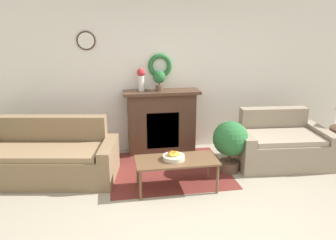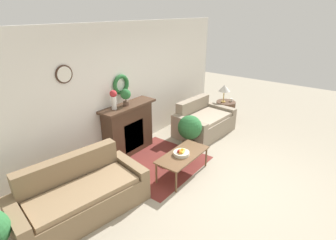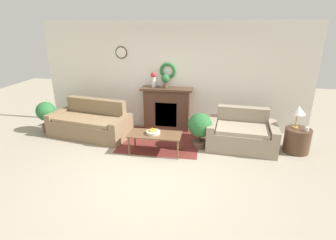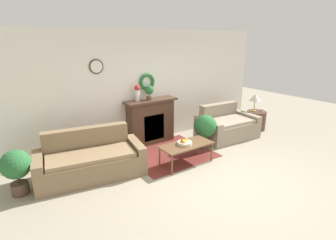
% 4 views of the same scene
% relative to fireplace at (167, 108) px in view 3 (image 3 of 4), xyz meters
% --- Properties ---
extents(ground_plane, '(16.00, 16.00, 0.00)m').
position_rel_fireplace_xyz_m(ground_plane, '(0.13, -2.40, -0.56)').
color(ground_plane, '#9E937F').
extents(floor_rug, '(1.81, 1.61, 0.01)m').
position_rel_fireplace_xyz_m(floor_rug, '(-0.01, -0.78, -0.55)').
color(floor_rug, maroon).
rests_on(floor_rug, ground_plane).
extents(wall_back, '(6.80, 0.14, 2.70)m').
position_rel_fireplace_xyz_m(wall_back, '(0.13, 0.21, 0.80)').
color(wall_back, white).
rests_on(wall_back, ground_plane).
extents(fireplace, '(1.30, 0.41, 1.10)m').
position_rel_fireplace_xyz_m(fireplace, '(0.00, 0.00, 0.00)').
color(fireplace, '#4C3323').
rests_on(fireplace, ground_plane).
extents(couch_left, '(2.06, 1.19, 0.86)m').
position_rel_fireplace_xyz_m(couch_left, '(-1.78, -0.74, -0.26)').
color(couch_left, '#846B4C').
rests_on(couch_left, ground_plane).
extents(loveseat_right, '(1.54, 1.08, 0.83)m').
position_rel_fireplace_xyz_m(loveseat_right, '(1.82, -0.79, -0.26)').
color(loveseat_right, gray).
rests_on(loveseat_right, ground_plane).
extents(coffee_table, '(1.11, 0.51, 0.44)m').
position_rel_fireplace_xyz_m(coffee_table, '(-0.01, -1.41, -0.16)').
color(coffee_table, brown).
rests_on(coffee_table, ground_plane).
extents(fruit_bowl, '(0.30, 0.30, 0.12)m').
position_rel_fireplace_xyz_m(fruit_bowl, '(-0.05, -1.40, -0.08)').
color(fruit_bowl, beige).
rests_on(fruit_bowl, coffee_table).
extents(side_table_by_loveseat, '(0.53, 0.53, 0.53)m').
position_rel_fireplace_xyz_m(side_table_by_loveseat, '(2.98, -0.84, -0.29)').
color(side_table_by_loveseat, '#4C3323').
rests_on(side_table_by_loveseat, ground_plane).
extents(table_lamp, '(0.32, 0.32, 0.49)m').
position_rel_fireplace_xyz_m(table_lamp, '(2.91, -0.78, 0.36)').
color(table_lamp, '#B28E42').
rests_on(table_lamp, side_table_by_loveseat).
extents(mug, '(0.08, 0.08, 0.08)m').
position_rel_fireplace_xyz_m(mug, '(3.10, -0.93, 0.01)').
color(mug, silver).
rests_on(mug, side_table_by_loveseat).
extents(vase_on_mantel_left, '(0.14, 0.14, 0.38)m').
position_rel_fireplace_xyz_m(vase_on_mantel_left, '(-0.34, 0.01, 0.77)').
color(vase_on_mantel_left, silver).
rests_on(vase_on_mantel_left, fireplace).
extents(potted_plant_on_mantel, '(0.21, 0.21, 0.34)m').
position_rel_fireplace_xyz_m(potted_plant_on_mantel, '(-0.04, -0.01, 0.76)').
color(potted_plant_on_mantel, brown).
rests_on(potted_plant_on_mantel, fireplace).
extents(potted_plant_floor_by_couch, '(0.48, 0.48, 0.78)m').
position_rel_fireplace_xyz_m(potted_plant_floor_by_couch, '(-2.97, -0.70, -0.07)').
color(potted_plant_floor_by_couch, brown).
rests_on(potted_plant_floor_by_couch, ground_plane).
extents(potted_plant_floor_by_loveseat, '(0.53, 0.53, 0.79)m').
position_rel_fireplace_xyz_m(potted_plant_floor_by_loveseat, '(0.90, -0.97, -0.07)').
color(potted_plant_floor_by_loveseat, brown).
rests_on(potted_plant_floor_by_loveseat, ground_plane).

